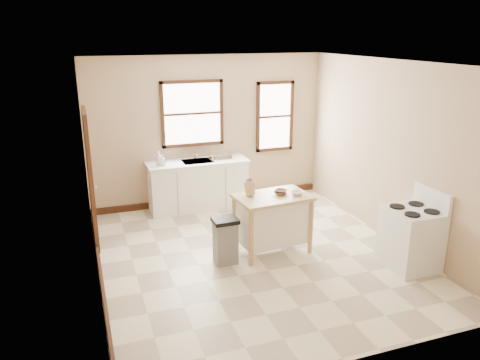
# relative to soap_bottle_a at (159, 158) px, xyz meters

# --- Properties ---
(floor) EXTENTS (5.00, 5.00, 0.00)m
(floor) POSITION_rel_soap_bottle_a_xyz_m (1.02, -2.15, -1.05)
(floor) COLOR #F2E6C0
(floor) RESTS_ON ground
(ceiling) EXTENTS (5.00, 5.00, 0.00)m
(ceiling) POSITION_rel_soap_bottle_a_xyz_m (1.02, -2.15, 1.75)
(ceiling) COLOR white
(ceiling) RESTS_ON ground
(wall_back) EXTENTS (4.50, 0.04, 2.80)m
(wall_back) POSITION_rel_soap_bottle_a_xyz_m (1.02, 0.35, 0.35)
(wall_back) COLOR tan
(wall_back) RESTS_ON ground
(wall_left) EXTENTS (0.04, 5.00, 2.80)m
(wall_left) POSITION_rel_soap_bottle_a_xyz_m (-1.23, -2.15, 0.35)
(wall_left) COLOR tan
(wall_left) RESTS_ON ground
(wall_right) EXTENTS (0.04, 5.00, 2.80)m
(wall_right) POSITION_rel_soap_bottle_a_xyz_m (3.27, -2.15, 0.35)
(wall_right) COLOR tan
(wall_right) RESTS_ON ground
(window_main) EXTENTS (1.17, 0.06, 1.22)m
(window_main) POSITION_rel_soap_bottle_a_xyz_m (0.72, 0.33, 0.70)
(window_main) COLOR black
(window_main) RESTS_ON wall_back
(window_side) EXTENTS (0.77, 0.06, 1.37)m
(window_side) POSITION_rel_soap_bottle_a_xyz_m (2.37, 0.33, 0.55)
(window_side) COLOR black
(window_side) RESTS_ON wall_back
(door_left) EXTENTS (0.06, 0.90, 2.10)m
(door_left) POSITION_rel_soap_bottle_a_xyz_m (-1.19, -0.85, 0.00)
(door_left) COLOR black
(door_left) RESTS_ON ground
(baseboard_back) EXTENTS (4.50, 0.04, 0.12)m
(baseboard_back) POSITION_rel_soap_bottle_a_xyz_m (1.02, 0.32, -0.99)
(baseboard_back) COLOR black
(baseboard_back) RESTS_ON ground
(baseboard_left) EXTENTS (0.04, 5.00, 0.12)m
(baseboard_left) POSITION_rel_soap_bottle_a_xyz_m (-1.20, -2.15, -0.99)
(baseboard_left) COLOR black
(baseboard_left) RESTS_ON ground
(sink_counter) EXTENTS (1.86, 0.62, 0.92)m
(sink_counter) POSITION_rel_soap_bottle_a_xyz_m (0.72, 0.05, -0.59)
(sink_counter) COLOR white
(sink_counter) RESTS_ON ground
(faucet) EXTENTS (0.03, 0.03, 0.22)m
(faucet) POSITION_rel_soap_bottle_a_xyz_m (0.72, 0.23, -0.02)
(faucet) COLOR silver
(faucet) RESTS_ON sink_counter
(soap_bottle_a) EXTENTS (0.12, 0.12, 0.25)m
(soap_bottle_a) POSITION_rel_soap_bottle_a_xyz_m (0.00, 0.00, 0.00)
(soap_bottle_a) COLOR #B2B2B2
(soap_bottle_a) RESTS_ON sink_counter
(soap_bottle_b) EXTENTS (0.08, 0.08, 0.18)m
(soap_bottle_b) POSITION_rel_soap_bottle_a_xyz_m (0.07, -0.01, -0.04)
(soap_bottle_b) COLOR #B2B2B2
(soap_bottle_b) RESTS_ON sink_counter
(dish_rack) EXTENTS (0.45, 0.37, 0.10)m
(dish_rack) POSITION_rel_soap_bottle_a_xyz_m (1.16, 0.06, -0.08)
(dish_rack) COLOR silver
(dish_rack) RESTS_ON sink_counter
(kitchen_island) EXTENTS (1.14, 0.78, 0.89)m
(kitchen_island) POSITION_rel_soap_bottle_a_xyz_m (1.31, -2.07, -0.60)
(kitchen_island) COLOR tan
(kitchen_island) RESTS_ON ground
(knife_block) EXTENTS (0.13, 0.13, 0.20)m
(knife_block) POSITION_rel_soap_bottle_a_xyz_m (0.99, -1.96, -0.06)
(knife_block) COLOR tan
(knife_block) RESTS_ON kitchen_island
(pepper_grinder) EXTENTS (0.06, 0.06, 0.15)m
(pepper_grinder) POSITION_rel_soap_bottle_a_xyz_m (1.07, -1.86, -0.08)
(pepper_grinder) COLOR #452112
(pepper_grinder) RESTS_ON kitchen_island
(bowl_a) EXTENTS (0.22, 0.22, 0.04)m
(bowl_a) POSITION_rel_soap_bottle_a_xyz_m (1.43, -2.07, -0.14)
(bowl_a) COLOR brown
(bowl_a) RESTS_ON kitchen_island
(bowl_b) EXTENTS (0.25, 0.25, 0.04)m
(bowl_b) POSITION_rel_soap_bottle_a_xyz_m (1.48, -1.99, -0.14)
(bowl_b) COLOR brown
(bowl_b) RESTS_ON kitchen_island
(bowl_c) EXTENTS (0.22, 0.22, 0.05)m
(bowl_c) POSITION_rel_soap_bottle_a_xyz_m (1.66, -2.16, -0.13)
(bowl_c) COLOR white
(bowl_c) RESTS_ON kitchen_island
(trash_bin) EXTENTS (0.36, 0.30, 0.68)m
(trash_bin) POSITION_rel_soap_bottle_a_xyz_m (0.53, -2.20, -0.70)
(trash_bin) COLOR gray
(trash_bin) RESTS_ON ground
(gas_stove) EXTENTS (0.70, 0.70, 1.13)m
(gas_stove) POSITION_rel_soap_bottle_a_xyz_m (2.94, -3.18, -0.48)
(gas_stove) COLOR white
(gas_stove) RESTS_ON ground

